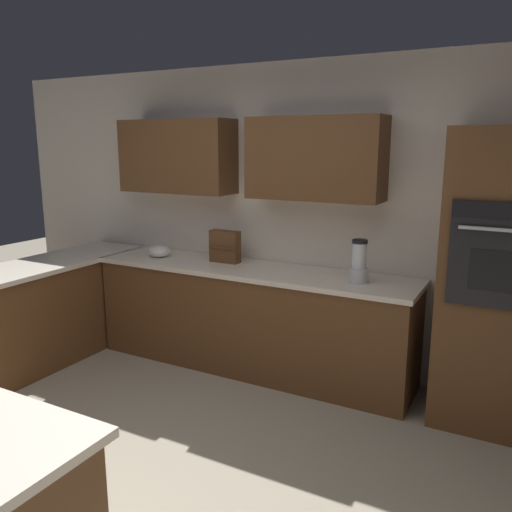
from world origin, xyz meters
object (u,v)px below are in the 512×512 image
Objects in this scene: mixing_bowl at (159,251)px; spice_rack at (225,247)px; blender at (359,264)px; wall_oven at (505,282)px.

spice_rack is at bearing -170.61° from mixing_bowl.
blender is at bearing -180.00° from mixing_bowl.
wall_oven is 2.90m from mixing_bowl.
mixing_bowl is 0.71× the size of spice_rack.
wall_oven is 1.00m from blender.
spice_rack is at bearing -4.91° from blender.
spice_rack is (2.25, -0.08, 0.02)m from wall_oven.
wall_oven is 7.23× the size of spice_rack.
blender is 1.66× the size of mixing_bowl.
mixing_bowl is 0.66m from spice_rack.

